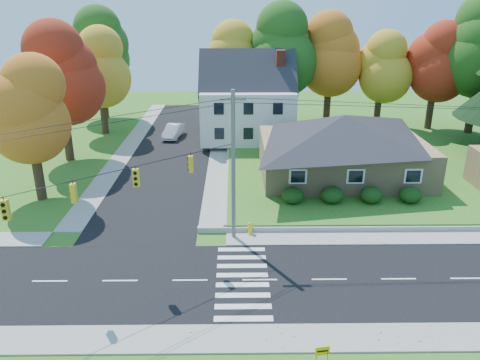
{
  "coord_description": "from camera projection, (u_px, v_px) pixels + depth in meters",
  "views": [
    {
      "loc": [
        -1.4,
        -22.93,
        14.99
      ],
      "look_at": [
        -1.04,
        8.0,
        3.08
      ],
      "focal_mm": 35.0,
      "sensor_mm": 36.0,
      "label": 1
    }
  ],
  "objects": [
    {
      "name": "tree_lot_3",
      "position": [
        382.0,
        67.0,
        55.02
      ],
      "size": [
        6.16,
        6.16,
        11.47
      ],
      "color": "#3F2A19",
      "rests_on": "lawn"
    },
    {
      "name": "tree_lot_0",
      "position": [
        229.0,
        61.0,
        55.52
      ],
      "size": [
        6.72,
        6.72,
        12.51
      ],
      "color": "#3F2A19",
      "rests_on": "lawn"
    },
    {
      "name": "sidewalk_north",
      "position": [
        256.0,
        238.0,
        31.45
      ],
      "size": [
        90.0,
        2.0,
        0.08
      ],
      "primitive_type": "cube",
      "color": "#9C9A90",
      "rests_on": "ground"
    },
    {
      "name": "hedge_row",
      "position": [
        352.0,
        195.0,
        35.62
      ],
      "size": [
        10.7,
        1.7,
        1.27
      ],
      "color": "#163A10",
      "rests_on": "lawn"
    },
    {
      "name": "tree_west_0",
      "position": [
        28.0,
        112.0,
        35.24
      ],
      "size": [
        6.16,
        6.16,
        11.47
      ],
      "color": "#3F2A19",
      "rests_on": "ground"
    },
    {
      "name": "tree_lot_4",
      "position": [
        437.0,
        62.0,
        53.92
      ],
      "size": [
        6.72,
        6.72,
        12.51
      ],
      "color": "#3F2A19",
      "rests_on": "lawn"
    },
    {
      "name": "tree_west_3",
      "position": [
        99.0,
        49.0,
        60.65
      ],
      "size": [
        7.84,
        7.84,
        14.6
      ],
      "color": "#3F2A19",
      "rests_on": "ground"
    },
    {
      "name": "road_main",
      "position": [
        260.0,
        280.0,
        26.8
      ],
      "size": [
        90.0,
        8.0,
        0.02
      ],
      "primitive_type": "cube",
      "color": "black",
      "rests_on": "ground"
    },
    {
      "name": "tree_lot_1",
      "position": [
        281.0,
        50.0,
        54.18
      ],
      "size": [
        7.84,
        7.84,
        14.6
      ],
      "color": "#3F2A19",
      "rests_on": "lawn"
    },
    {
      "name": "sidewalk_south",
      "position": [
        265.0,
        338.0,
        22.12
      ],
      "size": [
        90.0,
        2.0,
        0.08
      ],
      "primitive_type": "cube",
      "color": "#9C9A90",
      "rests_on": "ground"
    },
    {
      "name": "road_cross",
      "position": [
        174.0,
        147.0,
        50.97
      ],
      "size": [
        8.0,
        44.0,
        0.02
      ],
      "primitive_type": "cube",
      "color": "black",
      "rests_on": "ground"
    },
    {
      "name": "tree_lot_2",
      "position": [
        330.0,
        55.0,
        55.42
      ],
      "size": [
        7.28,
        7.28,
        13.56
      ],
      "color": "#3F2A19",
      "rests_on": "lawn"
    },
    {
      "name": "traffic_infrastructure",
      "position": [
        257.0,
        188.0,
        26.21
      ],
      "size": [
        38.1,
        10.66,
        10.0
      ],
      "color": "#666059",
      "rests_on": "ground"
    },
    {
      "name": "tree_west_2",
      "position": [
        99.0,
        67.0,
        53.67
      ],
      "size": [
        6.72,
        6.72,
        12.51
      ],
      "color": "#3F2A19",
      "rests_on": "ground"
    },
    {
      "name": "ranch_house",
      "position": [
        343.0,
        145.0,
        40.64
      ],
      "size": [
        14.6,
        10.6,
        5.4
      ],
      "color": "tan",
      "rests_on": "lawn"
    },
    {
      "name": "tree_west_1",
      "position": [
        59.0,
        74.0,
        44.1
      ],
      "size": [
        7.28,
        7.28,
        13.56
      ],
      "color": "#3F2A19",
      "rests_on": "ground"
    },
    {
      "name": "lawn",
      "position": [
        380.0,
        159.0,
        46.45
      ],
      "size": [
        30.0,
        30.0,
        0.5
      ],
      "primitive_type": "cube",
      "color": "#3D7923",
      "rests_on": "ground"
    },
    {
      "name": "yard_sign",
      "position": [
        322.0,
        351.0,
        20.52
      ],
      "size": [
        0.66,
        0.13,
        0.83
      ],
      "color": "black",
      "rests_on": "ground"
    },
    {
      "name": "fire_hydrant",
      "position": [
        250.0,
        228.0,
        31.92
      ],
      "size": [
        0.52,
        0.4,
        0.91
      ],
      "color": "yellow",
      "rests_on": "ground"
    },
    {
      "name": "colonial_house",
      "position": [
        248.0,
        102.0,
        51.28
      ],
      "size": [
        10.4,
        8.4,
        9.6
      ],
      "color": "silver",
      "rests_on": "lawn"
    },
    {
      "name": "ground",
      "position": [
        260.0,
        280.0,
        26.8
      ],
      "size": [
        120.0,
        120.0,
        0.0
      ],
      "primitive_type": "plane",
      "color": "#3D7923"
    },
    {
      "name": "white_car",
      "position": [
        173.0,
        131.0,
        54.37
      ],
      "size": [
        2.25,
        4.76,
        1.51
      ],
      "primitive_type": "imported",
      "rotation": [
        0.0,
        0.0,
        -0.15
      ],
      "color": "silver",
      "rests_on": "road_cross"
    }
  ]
}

